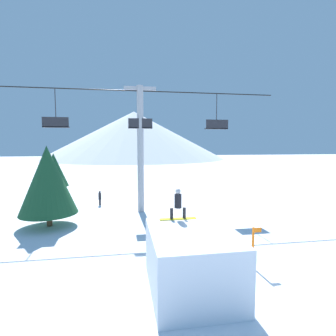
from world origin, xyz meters
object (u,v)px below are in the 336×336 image
at_px(snow_ramp, 191,261).
at_px(snowboarder, 178,204).
at_px(trail_marker, 253,246).
at_px(distant_skier, 100,197).
at_px(pine_tree_near, 48,180).

height_order(snow_ramp, snowboarder, snowboarder).
bearing_deg(snowboarder, snow_ramp, -84.20).
bearing_deg(snow_ramp, trail_marker, 21.63).
distance_m(trail_marker, distant_skier, 14.85).
distance_m(snow_ramp, trail_marker, 3.24).
xyz_separation_m(snowboarder, trail_marker, (3.17, -0.36, -1.85)).
xyz_separation_m(pine_tree_near, trail_marker, (10.08, -7.45, -2.04)).
relative_size(snow_ramp, pine_tree_near, 0.76).
relative_size(snowboarder, distant_skier, 1.23).
bearing_deg(trail_marker, snowboarder, 173.58).
xyz_separation_m(trail_marker, distant_skier, (-7.42, 12.86, -0.26)).
xyz_separation_m(snowboarder, pine_tree_near, (-6.91, 7.09, 0.19)).
distance_m(snow_ramp, snowboarder, 2.31).
bearing_deg(distant_skier, snowboarder, -71.25).
bearing_deg(snowboarder, distant_skier, 108.75).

